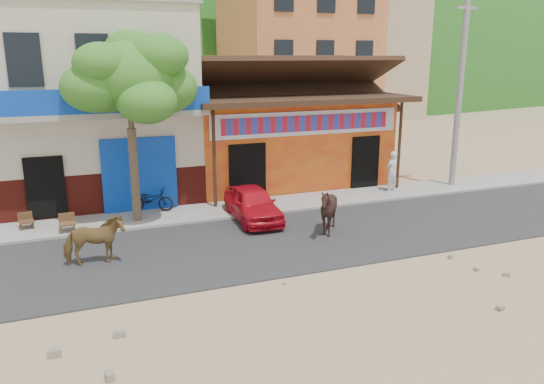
{
  "coord_description": "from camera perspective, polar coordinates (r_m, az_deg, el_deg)",
  "views": [
    {
      "loc": [
        -6.48,
        -11.19,
        5.39
      ],
      "look_at": [
        -0.97,
        3.0,
        1.4
      ],
      "focal_mm": 35.0,
      "sensor_mm": 36.0,
      "label": 1
    }
  ],
  "objects": [
    {
      "name": "apartment_front",
      "position": [
        38.45,
        2.6,
        15.57
      ],
      "size": [
        9.0,
        9.0,
        12.0
      ],
      "primitive_type": "cube",
      "color": "#CC723F",
      "rests_on": "ground"
    },
    {
      "name": "ground",
      "position": [
        14.01,
        8.24,
        -8.1
      ],
      "size": [
        120.0,
        120.0,
        0.0
      ],
      "primitive_type": "plane",
      "color": "#9E825B",
      "rests_on": "ground"
    },
    {
      "name": "scooter",
      "position": [
        18.69,
        -12.87,
        -0.79
      ],
      "size": [
        1.62,
        1.16,
        0.81
      ],
      "primitive_type": "imported",
      "rotation": [
        0.0,
        0.0,
        1.11
      ],
      "color": "black",
      "rests_on": "sidewalk"
    },
    {
      "name": "cafe_chair_left",
      "position": [
        17.24,
        -21.25,
        -2.38
      ],
      "size": [
        0.48,
        0.48,
        1.01
      ],
      "primitive_type": null,
      "rotation": [
        0.0,
        0.0,
        0.01
      ],
      "color": "#4E361A",
      "rests_on": "sidewalk"
    },
    {
      "name": "hillside",
      "position": [
        81.72,
        -17.57,
        18.67
      ],
      "size": [
        100.0,
        40.0,
        24.0
      ],
      "primitive_type": "ellipsoid",
      "color": "#194C14",
      "rests_on": "ground"
    },
    {
      "name": "cow_dark",
      "position": [
        16.14,
        6.05,
        -1.97
      ],
      "size": [
        1.58,
        1.46,
        1.49
      ],
      "primitive_type": "imported",
      "rotation": [
        0.0,
        0.0,
        -1.36
      ],
      "color": "black",
      "rests_on": "road"
    },
    {
      "name": "utility_pole",
      "position": [
        22.65,
        19.57,
        10.64
      ],
      "size": [
        0.24,
        0.24,
        8.0
      ],
      "primitive_type": "cylinder",
      "color": "gray",
      "rests_on": "sidewalk"
    },
    {
      "name": "sidewalk",
      "position": [
        19.13,
        -0.56,
        -1.5
      ],
      "size": [
        60.0,
        2.0,
        0.12
      ],
      "primitive_type": "cube",
      "color": "gray",
      "rests_on": "ground"
    },
    {
      "name": "dance_club",
      "position": [
        23.11,
        0.57,
        5.74
      ],
      "size": [
        8.0,
        6.0,
        3.6
      ],
      "primitive_type": "cube",
      "color": "orange",
      "rests_on": "ground"
    },
    {
      "name": "cafe_chair_right",
      "position": [
        18.06,
        -24.99,
        -2.19
      ],
      "size": [
        0.49,
        0.49,
        0.91
      ],
      "primitive_type": null,
      "rotation": [
        0.0,
        0.0,
        0.18
      ],
      "color": "#492B18",
      "rests_on": "sidewalk"
    },
    {
      "name": "cow_tan",
      "position": [
        14.53,
        -18.58,
        -4.98
      ],
      "size": [
        1.54,
        0.71,
        1.3
      ],
      "primitive_type": "imported",
      "rotation": [
        0.0,
        0.0,
        1.58
      ],
      "color": "olive",
      "rests_on": "road"
    },
    {
      "name": "apartment_rear",
      "position": [
        47.92,
        9.78,
        14.0
      ],
      "size": [
        8.0,
        8.0,
        10.0
      ],
      "primitive_type": "cube",
      "color": "tan",
      "rests_on": "ground"
    },
    {
      "name": "pedestrian",
      "position": [
        21.36,
        12.77,
        2.21
      ],
      "size": [
        0.68,
        0.57,
        1.58
      ],
      "primitive_type": "imported",
      "rotation": [
        0.0,
        0.0,
        3.54
      ],
      "color": "silver",
      "rests_on": "sidewalk"
    },
    {
      "name": "red_car",
      "position": [
        17.46,
        -2.1,
        -1.24
      ],
      "size": [
        1.43,
        3.34,
        1.13
      ],
      "primitive_type": "imported",
      "rotation": [
        0.0,
        0.0,
        -0.03
      ],
      "color": "red",
      "rests_on": "road"
    },
    {
      "name": "cafe_building",
      "position": [
        21.3,
        -18.74,
        8.82
      ],
      "size": [
        7.0,
        6.0,
        7.0
      ],
      "primitive_type": "cube",
      "color": "beige",
      "rests_on": "ground"
    },
    {
      "name": "road",
      "position": [
        16.07,
        3.87,
        -4.87
      ],
      "size": [
        60.0,
        5.0,
        0.04
      ],
      "primitive_type": "cube",
      "color": "#28282B",
      "rests_on": "ground"
    },
    {
      "name": "tree",
      "position": [
        17.25,
        -14.89,
        6.63
      ],
      "size": [
        3.0,
        3.0,
        6.0
      ],
      "primitive_type": null,
      "color": "#2D721E",
      "rests_on": "sidewalk"
    }
  ]
}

